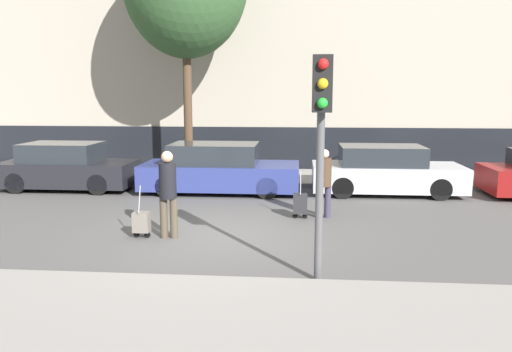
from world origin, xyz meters
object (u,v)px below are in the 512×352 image
(parked_car_0, at_px, (67,168))
(parked_bicycle, at_px, (356,166))
(pedestrian_right, at_px, (324,179))
(pedestrian_left, at_px, (168,189))
(trolley_left, at_px, (141,222))
(parked_car_1, at_px, (219,170))
(traffic_light, at_px, (321,123))
(trolley_right, at_px, (300,204))
(parked_car_2, at_px, (385,171))

(parked_car_0, relative_size, parked_bicycle, 2.23)
(parked_car_0, distance_m, pedestrian_right, 8.05)
(pedestrian_left, height_order, parked_bicycle, pedestrian_left)
(parked_car_0, relative_size, pedestrian_right, 2.46)
(parked_car_0, bearing_deg, pedestrian_right, -20.88)
(pedestrian_left, distance_m, parked_bicycle, 8.35)
(pedestrian_left, height_order, pedestrian_right, pedestrian_left)
(trolley_left, distance_m, pedestrian_right, 4.23)
(parked_car_1, bearing_deg, parked_bicycle, 28.77)
(traffic_light, bearing_deg, trolley_right, 93.81)
(parked_car_0, bearing_deg, parked_car_2, 0.68)
(pedestrian_left, distance_m, trolley_left, 0.87)
(parked_car_2, bearing_deg, parked_car_0, -179.32)
(parked_bicycle, bearing_deg, trolley_right, -109.30)
(pedestrian_right, height_order, parked_bicycle, pedestrian_right)
(parked_car_1, bearing_deg, trolley_left, -99.53)
(pedestrian_left, bearing_deg, traffic_light, -41.39)
(parked_car_1, height_order, pedestrian_left, pedestrian_left)
(pedestrian_left, bearing_deg, parked_car_0, 128.29)
(parked_car_1, height_order, parked_bicycle, parked_car_1)
(parked_car_1, distance_m, trolley_right, 3.79)
(pedestrian_left, relative_size, trolley_right, 1.56)
(parked_car_0, distance_m, trolley_right, 7.60)
(parked_car_2, distance_m, trolley_right, 3.95)
(pedestrian_left, relative_size, trolley_left, 1.64)
(trolley_left, height_order, traffic_light, traffic_light)
(pedestrian_left, height_order, traffic_light, traffic_light)
(trolley_left, height_order, pedestrian_right, pedestrian_right)
(parked_car_0, xyz_separation_m, traffic_light, (7.25, -6.98, 1.77))
(parked_car_1, height_order, parked_car_2, parked_car_1)
(parked_car_0, relative_size, traffic_light, 1.16)
(pedestrian_right, xyz_separation_m, parked_bicycle, (1.30, 5.13, -0.41))
(pedestrian_left, bearing_deg, parked_car_2, 40.14)
(parked_car_1, distance_m, pedestrian_left, 4.76)
(trolley_right, relative_size, traffic_light, 0.33)
(parked_car_1, xyz_separation_m, parked_bicycle, (4.20, 2.30, -0.17))
(traffic_light, xyz_separation_m, parked_bicycle, (1.57, 9.24, -1.94))
(trolley_right, bearing_deg, trolley_left, -149.80)
(pedestrian_left, relative_size, traffic_light, 0.51)
(parked_car_0, distance_m, parked_car_2, 9.41)
(parked_car_0, bearing_deg, parked_car_1, -0.57)
(parked_car_2, bearing_deg, pedestrian_right, -122.34)
(traffic_light, distance_m, parked_bicycle, 9.57)
(parked_car_1, distance_m, parked_bicycle, 4.79)
(trolley_right, height_order, parked_bicycle, trolley_right)
(pedestrian_right, distance_m, traffic_light, 4.40)
(parked_bicycle, bearing_deg, parked_car_1, -151.23)
(parked_car_0, distance_m, parked_bicycle, 9.11)
(parked_car_2, xyz_separation_m, traffic_light, (-2.16, -7.10, 1.78))
(trolley_left, bearing_deg, parked_car_2, 41.51)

